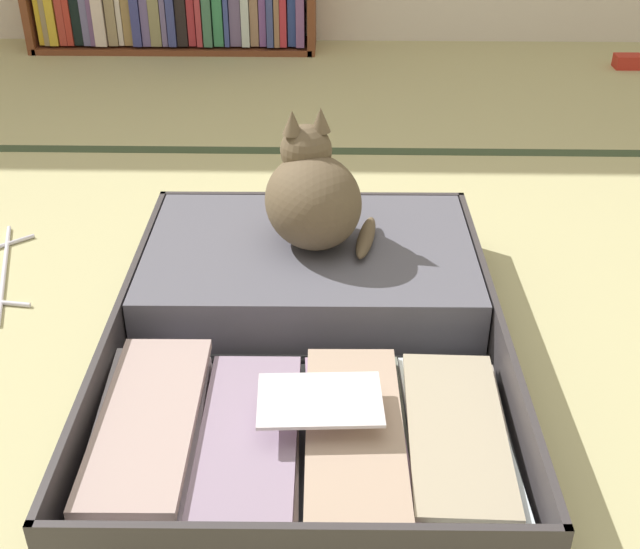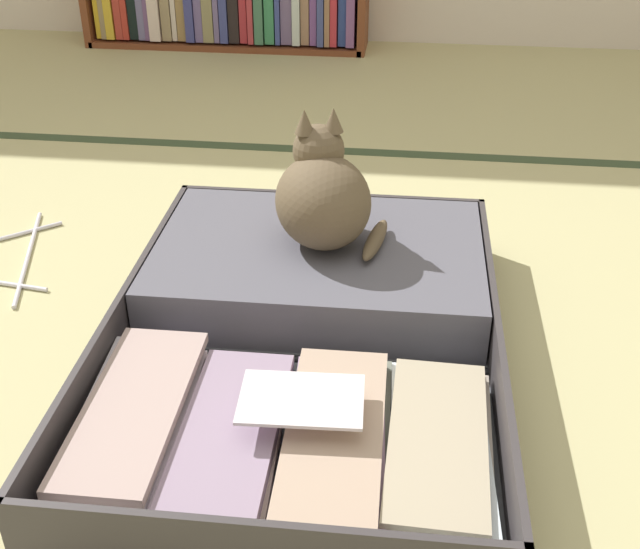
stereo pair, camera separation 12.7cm
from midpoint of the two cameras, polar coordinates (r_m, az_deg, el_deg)
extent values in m
plane|color=#C0B981|center=(1.43, -1.38, -9.75)|extent=(10.00, 10.00, 0.00)
cube|color=#39492F|center=(2.45, 2.55, 8.64)|extent=(4.80, 0.05, 0.00)
cube|color=brown|center=(3.54, -5.37, 15.86)|extent=(1.13, 0.23, 0.02)
cube|color=yellow|center=(3.65, -13.95, 18.13)|extent=(0.02, 0.19, 0.27)
cube|color=#907C57|center=(3.64, -13.62, 18.06)|extent=(0.02, 0.19, 0.26)
cube|color=#B73227|center=(3.61, -12.15, 18.27)|extent=(0.02, 0.19, 0.28)
cube|color=black|center=(3.60, -11.60, 18.30)|extent=(0.04, 0.19, 0.28)
cube|color=#6D4D81|center=(3.58, -10.68, 18.21)|extent=(0.02, 0.19, 0.26)
cube|color=beige|center=(3.56, -10.19, 18.32)|extent=(0.04, 0.19, 0.28)
cube|color=slate|center=(3.52, -7.14, 18.23)|extent=(0.03, 0.19, 0.26)
cube|color=#B32F38|center=(3.49, -4.06, 18.32)|extent=(0.03, 0.19, 0.27)
cube|color=#B6363F|center=(3.47, -3.57, 18.36)|extent=(0.02, 0.19, 0.28)
cube|color=#3A8959|center=(3.46, -2.26, 18.60)|extent=(0.04, 0.19, 0.30)
cube|color=#3B4894|center=(3.46, -1.68, 18.18)|extent=(0.02, 0.19, 0.26)
cube|color=slate|center=(3.46, -1.07, 18.67)|extent=(0.04, 0.19, 0.31)
cube|color=silver|center=(3.45, -0.39, 18.28)|extent=(0.03, 0.19, 0.27)
cube|color=#A0785C|center=(3.46, 0.24, 18.23)|extent=(0.03, 0.19, 0.26)
cube|color=#3F4A89|center=(3.43, 1.31, 18.23)|extent=(0.03, 0.19, 0.27)
cube|color=#9A6E50|center=(3.43, 1.78, 18.12)|extent=(0.02, 0.19, 0.26)
cube|color=#C3303B|center=(3.43, 2.22, 18.12)|extent=(0.03, 0.19, 0.26)
cube|color=#2E458C|center=(3.44, 2.84, 18.39)|extent=(0.03, 0.19, 0.29)
cube|color=#7F5189|center=(3.42, 3.40, 18.05)|extent=(0.03, 0.19, 0.26)
cube|color=#3B3638|center=(1.34, 0.31, -12.89)|extent=(0.71, 0.50, 0.01)
cube|color=#3B3638|center=(1.37, -14.35, -9.65)|extent=(0.02, 0.50, 0.13)
cube|color=#3B3638|center=(1.32, 15.67, -11.74)|extent=(0.02, 0.50, 0.13)
cube|color=#505357|center=(1.33, 0.31, -12.58)|extent=(0.68, 0.48, 0.01)
cube|color=#3B3638|center=(1.73, 2.03, -1.45)|extent=(0.71, 0.50, 0.01)
cube|color=#3B3638|center=(1.91, 2.64, 3.92)|extent=(0.70, 0.02, 0.13)
cube|color=#3B3638|center=(1.75, -9.21, 0.84)|extent=(0.02, 0.50, 0.13)
cube|color=#3B3638|center=(1.71, 13.61, -0.44)|extent=(0.02, 0.50, 0.13)
cube|color=#505357|center=(1.73, 2.04, -1.17)|extent=(0.68, 0.48, 0.01)
cylinder|color=black|center=(1.52, 1.30, -6.08)|extent=(0.68, 0.02, 0.02)
cube|color=#9C7EA3|center=(1.37, -10.41, -11.11)|extent=(0.16, 0.42, 0.02)
cube|color=silver|center=(1.35, -9.97, -10.46)|extent=(0.17, 0.40, 0.02)
cube|color=silver|center=(1.34, -10.70, -10.03)|extent=(0.17, 0.43, 0.02)
cube|color=#B59A94|center=(1.33, -10.26, -9.17)|extent=(0.16, 0.40, 0.02)
cube|color=silver|center=(1.34, -3.57, -11.77)|extent=(0.15, 0.36, 0.02)
cube|color=#AA9689|center=(1.33, -3.29, -11.10)|extent=(0.17, 0.41, 0.02)
cube|color=gray|center=(1.31, -3.51, -10.88)|extent=(0.15, 0.38, 0.02)
cube|color=#3A3A78|center=(1.32, 3.92, -12.47)|extent=(0.16, 0.42, 0.02)
cube|color=slate|center=(1.31, 4.32, -11.70)|extent=(0.16, 0.42, 0.02)
cube|color=#9B7E9E|center=(1.30, 4.00, -11.47)|extent=(0.17, 0.41, 0.01)
cube|color=tan|center=(1.29, 3.89, -11.00)|extent=(0.16, 0.40, 0.02)
cube|color=#374375|center=(1.33, 10.83, -12.64)|extent=(0.16, 0.36, 0.02)
cube|color=#AC9E8C|center=(1.31, 11.44, -12.50)|extent=(0.16, 0.41, 0.01)
cube|color=silver|center=(1.30, 11.23, -12.03)|extent=(0.17, 0.42, 0.02)
cube|color=tan|center=(1.30, 11.08, -11.27)|extent=(0.16, 0.38, 0.01)
cube|color=white|center=(1.28, 1.56, -8.80)|extent=(0.20, 0.14, 0.01)
cube|color=#595864|center=(1.70, 2.07, 0.38)|extent=(0.67, 0.47, 0.12)
torus|color=white|center=(1.64, 1.50, 1.51)|extent=(0.14, 0.14, 0.01)
cylinder|color=black|center=(1.92, -3.14, 4.05)|extent=(0.02, 0.02, 0.12)
cylinder|color=black|center=(1.90, 8.42, 3.43)|extent=(0.02, 0.02, 0.12)
cube|color=yellow|center=(1.13, -2.90, -18.21)|extent=(0.03, 0.00, 0.02)
cube|color=#31883F|center=(1.13, -5.46, -17.44)|extent=(0.03, 0.00, 0.02)
cube|color=white|center=(1.11, 3.94, -18.23)|extent=(0.04, 0.00, 0.02)
ellipsoid|color=brown|center=(1.63, 2.44, 5.07)|extent=(0.25, 0.28, 0.19)
ellipsoid|color=brown|center=(1.71, 1.97, 4.74)|extent=(0.15, 0.12, 0.10)
sphere|color=brown|center=(1.64, 2.13, 8.65)|extent=(0.10, 0.10, 0.10)
cone|color=brown|center=(1.62, 3.23, 10.72)|extent=(0.04, 0.04, 0.05)
cone|color=brown|center=(1.61, 1.20, 10.61)|extent=(0.04, 0.04, 0.05)
sphere|color=gold|center=(1.68, 2.48, 9.44)|extent=(0.02, 0.02, 0.02)
sphere|color=gold|center=(1.67, 1.20, 9.37)|extent=(0.02, 0.02, 0.02)
ellipsoid|color=brown|center=(1.65, 6.08, 2.38)|extent=(0.06, 0.18, 0.03)
cylinder|color=silver|center=(1.97, -18.04, 1.18)|extent=(0.13, 0.42, 0.01)
cylinder|color=silver|center=(2.07, -19.06, 2.54)|extent=(0.19, 0.16, 0.01)
camera|label=1|loc=(0.06, -87.55, 1.48)|focal=45.73mm
camera|label=2|loc=(0.06, 92.45, -1.48)|focal=45.73mm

